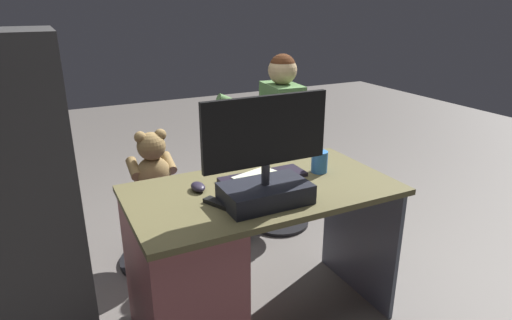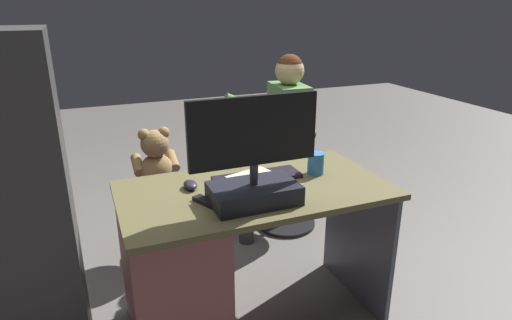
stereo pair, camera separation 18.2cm
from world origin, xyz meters
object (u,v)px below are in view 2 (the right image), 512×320
tv_remote (207,202)px  person (278,131)px  monitor (254,170)px  teddy_bear (156,162)px  desk (192,266)px  visitor_chair (287,189)px  cup (316,163)px  computer_mouse (190,185)px  office_chair_teddy (161,220)px  keyboard (257,177)px

tv_remote → person: person is taller
monitor → teddy_bear: bearing=-74.6°
desk → visitor_chair: desk is taller
cup → teddy_bear: 1.00m
person → desk: bearing=46.1°
desk → monitor: 0.57m
computer_mouse → office_chair_teddy: (0.04, -0.67, -0.50)m
tv_remote → teddy_bear: size_ratio=0.39×
monitor → tv_remote: bearing=-16.8°
keyboard → tv_remote: bearing=30.6°
tv_remote → person: size_ratio=0.12×
teddy_bear → visitor_chair: 0.98m
cup → person: 0.82m
tv_remote → keyboard: bearing=-173.7°
computer_mouse → person: size_ratio=0.08×
computer_mouse → monitor: bearing=131.3°
desk → person: size_ratio=1.00×
office_chair_teddy → visitor_chair: same height
teddy_bear → office_chair_teddy: bearing=90.0°
keyboard → tv_remote: (0.30, 0.18, -0.00)m
desk → teddy_bear: 0.82m
office_chair_teddy → person: person is taller
desk → cup: 0.76m
desk → tv_remote: 0.37m
cup → visitor_chair: bearing=-107.0°
visitor_chair → monitor: bearing=57.0°
monitor → keyboard: bearing=-115.3°
office_chair_teddy → person: 0.95m
monitor → computer_mouse: 0.35m
monitor → keyboard: monitor is taller
cup → teddy_bear: teddy_bear is taller
keyboard → teddy_bear: 0.79m
tv_remote → cup: bearing=168.5°
tv_remote → person: (-0.76, -0.94, -0.03)m
keyboard → computer_mouse: computer_mouse is taller
computer_mouse → keyboard: bearing=178.2°
office_chair_teddy → teddy_bear: teddy_bear is taller
desk → teddy_bear: size_ratio=3.21×
desk → keyboard: keyboard is taller
office_chair_teddy → teddy_bear: size_ratio=1.32×
monitor → office_chair_teddy: 1.14m
teddy_bear → tv_remote: bearing=94.5°
computer_mouse → cup: cup is taller
monitor → computer_mouse: monitor is taller
person → monitor: bearing=60.2°
keyboard → computer_mouse: size_ratio=4.38×
keyboard → computer_mouse: (0.32, -0.01, 0.01)m
computer_mouse → person: 1.08m
monitor → teddy_bear: monitor is taller
teddy_bear → visitor_chair: (-0.91, -0.07, -0.35)m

